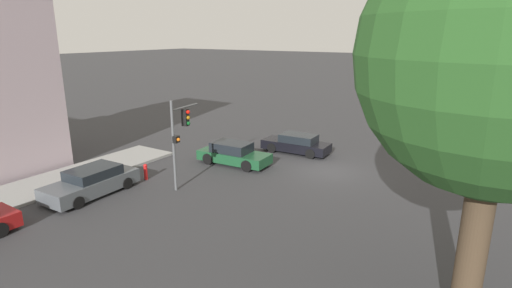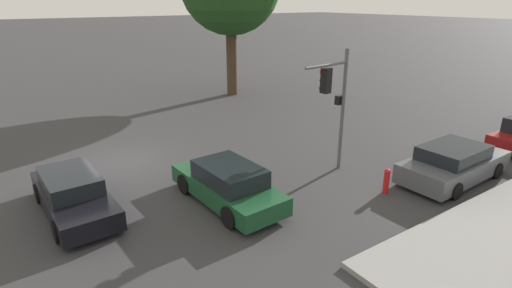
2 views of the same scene
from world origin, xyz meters
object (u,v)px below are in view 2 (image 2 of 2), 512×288
at_px(crossing_car_0, 228,184).
at_px(parked_car_0, 453,163).
at_px(crossing_car_1, 73,194).
at_px(fire_hydrant, 386,180).
at_px(traffic_signal, 334,94).

relative_size(crossing_car_0, parked_car_0, 0.97).
relative_size(crossing_car_1, fire_hydrant, 5.10).
relative_size(crossing_car_0, fire_hydrant, 5.07).
height_order(crossing_car_0, fire_hydrant, crossing_car_0).
height_order(crossing_car_0, parked_car_0, crossing_car_0).
distance_m(parked_car_0, fire_hydrant, 3.04).
height_order(crossing_car_1, fire_hydrant, crossing_car_1).
xyz_separation_m(traffic_signal, parked_car_0, (3.17, 3.28, -2.47)).
xyz_separation_m(traffic_signal, fire_hydrant, (2.50, 0.31, -2.64)).
bearing_deg(crossing_car_0, crossing_car_1, 60.20).
bearing_deg(crossing_car_0, fire_hydrant, -120.19).
relative_size(crossing_car_0, crossing_car_1, 0.99).
distance_m(traffic_signal, crossing_car_0, 5.24).
height_order(traffic_signal, crossing_car_1, traffic_signal).
height_order(crossing_car_0, crossing_car_1, crossing_car_0).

